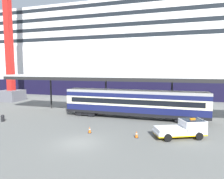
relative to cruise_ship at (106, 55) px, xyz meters
The scene contains 9 objects.
ground_plane 46.55m from the cruise_ship, 75.28° to the right, with size 400.00×400.00×0.00m, color #5D5F5B.
cruise_ship is the anchor object (origin of this frame).
platform_canopy 35.62m from the cruise_ship, 65.09° to the right, with size 42.34×5.71×6.25m.
train_carriage 36.76m from the cruise_ship, 65.36° to the right, with size 20.41×2.81×4.11m.
service_truck 45.70m from the cruise_ship, 61.30° to the right, with size 5.57×3.96×2.02m.
traffic_cone_near 45.21m from the cruise_ship, 67.75° to the right, with size 0.36×0.36×0.73m.
traffic_cone_mid 43.50m from the cruise_ship, 74.49° to the right, with size 0.36×0.36×0.73m.
dockside_crane 29.31m from the cruise_ship, 120.88° to the right, with size 11.45×4.40×61.80m.
quay_bollard 40.93m from the cruise_ship, 93.17° to the right, with size 0.48×0.48×0.96m.
Camera 1 is at (8.35, -16.98, 7.17)m, focal length 31.68 mm.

